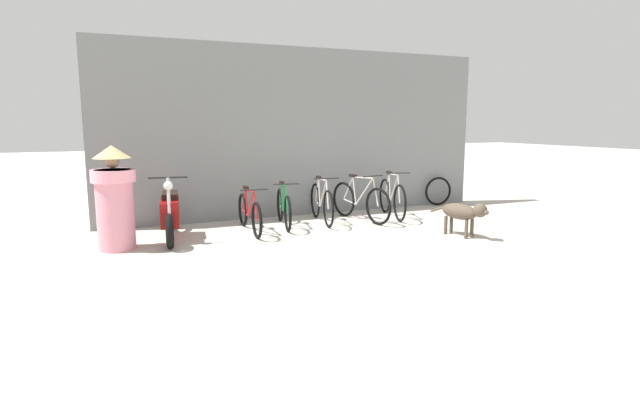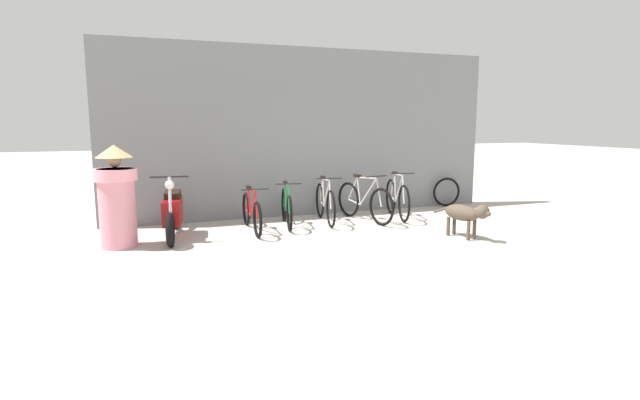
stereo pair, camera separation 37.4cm
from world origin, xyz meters
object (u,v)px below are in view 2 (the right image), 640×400
at_px(bicycle_2, 325,203).
at_px(stray_dog, 465,213).
at_px(motorcycle, 173,212).
at_px(spare_tire_left, 446,192).
at_px(person_in_robes, 117,196).
at_px(bicycle_1, 287,208).
at_px(bicycle_3, 364,202).
at_px(bicycle_4, 397,199).
at_px(bicycle_0, 252,213).

xyz_separation_m(bicycle_2, stray_dog, (1.65, -2.04, 0.04)).
relative_size(motorcycle, spare_tire_left, 2.91).
bearing_deg(bicycle_2, person_in_robes, -69.98).
height_order(bicycle_1, motorcycle, motorcycle).
distance_m(bicycle_2, motorcycle, 2.81).
xyz_separation_m(bicycle_3, spare_tire_left, (2.46, 0.85, -0.04)).
bearing_deg(bicycle_4, bicycle_1, -75.97).
bearing_deg(bicycle_4, spare_tire_left, 128.65).
distance_m(bicycle_4, stray_dog, 1.97).
relative_size(bicycle_0, stray_dog, 1.46).
height_order(bicycle_4, stray_dog, bicycle_4).
bearing_deg(person_in_robes, stray_dog, 137.18).
distance_m(bicycle_0, bicycle_2, 1.51).
relative_size(bicycle_4, person_in_robes, 1.06).
height_order(bicycle_3, person_in_robes, person_in_robes).
bearing_deg(bicycle_3, stray_dog, 14.68).
relative_size(bicycle_4, motorcycle, 0.87).
bearing_deg(bicycle_2, spare_tire_left, 112.18).
height_order(bicycle_1, person_in_robes, person_in_robes).
relative_size(bicycle_1, bicycle_3, 0.91).
distance_m(motorcycle, person_in_robes, 0.98).
bearing_deg(bicycle_0, person_in_robes, -77.60).
distance_m(motorcycle, stray_dog, 4.79).
distance_m(bicycle_0, person_in_robes, 2.21).
distance_m(bicycle_0, bicycle_4, 3.00).
height_order(bicycle_1, bicycle_4, bicycle_4).
bearing_deg(bicycle_0, motorcycle, -88.11).
xyz_separation_m(bicycle_2, bicycle_3, (0.75, -0.15, 0.00)).
relative_size(stray_dog, spare_tire_left, 1.76).
bearing_deg(bicycle_3, bicycle_1, -103.88).
relative_size(person_in_robes, spare_tire_left, 2.37).
xyz_separation_m(stray_dog, spare_tire_left, (1.55, 2.74, -0.08)).
height_order(bicycle_0, person_in_robes, person_in_robes).
xyz_separation_m(bicycle_0, stray_dog, (3.14, -1.75, 0.08)).
distance_m(bicycle_4, person_in_robes, 5.17).
bearing_deg(person_in_robes, bicycle_1, 163.53).
height_order(bicycle_3, stray_dog, bicycle_3).
bearing_deg(bicycle_2, bicycle_3, 88.74).
distance_m(bicycle_2, spare_tire_left, 3.28).
xyz_separation_m(bicycle_2, person_in_robes, (-3.62, -0.65, 0.42)).
bearing_deg(bicycle_3, person_in_robes, -94.35).
bearing_deg(bicycle_1, spare_tire_left, 112.08).
height_order(bicycle_0, stray_dog, bicycle_0).
relative_size(bicycle_0, person_in_robes, 1.08).
height_order(bicycle_0, spare_tire_left, bicycle_0).
xyz_separation_m(bicycle_0, bicycle_4, (2.99, 0.21, 0.05)).
distance_m(stray_dog, spare_tire_left, 3.15).
bearing_deg(spare_tire_left, person_in_robes, -168.81).
distance_m(bicycle_1, motorcycle, 2.02).
distance_m(bicycle_3, bicycle_4, 0.76).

